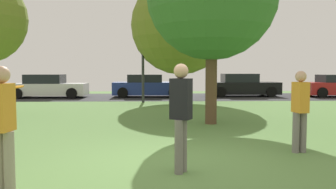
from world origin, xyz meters
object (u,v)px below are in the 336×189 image
birch_tree_lone (181,25)px  person_thrower (181,112)px  parked_car_white (48,87)px  parked_car_blue (148,86)px  person_walking (3,123)px  parked_car_black (242,86)px  frisbee_disc (17,87)px  street_lamp_post (143,59)px  person_bystander (300,108)px

birch_tree_lone → person_thrower: bearing=-94.1°
parked_car_white → parked_car_blue: (6.08, 0.42, 0.00)m
person_walking → parked_car_black: (7.68, 17.87, -0.30)m
person_thrower → frisbee_disc: size_ratio=4.81×
parked_car_white → parked_car_blue: 6.09m
person_thrower → street_lamp_post: size_ratio=0.40×
person_thrower → person_walking: 2.63m
birch_tree_lone → parked_car_white: 9.12m
birch_tree_lone → frisbee_disc: birch_tree_lone is taller
birch_tree_lone → person_walking: bearing=-103.7°
parked_car_white → person_thrower: bearing=-66.9°
parked_car_white → parked_car_black: 12.16m
person_walking → street_lamp_post: bearing=2.0°
birch_tree_lone → parked_car_blue: birch_tree_lone is taller
parked_car_blue → parked_car_black: parked_car_black is taller
parked_car_black → person_thrower: bearing=-107.1°
person_bystander → frisbee_disc: (-5.81, 0.44, 0.41)m
parked_car_blue → birch_tree_lone: bearing=-62.9°
parked_car_white → person_walking: bearing=-75.4°
parked_car_white → parked_car_black: size_ratio=1.01×
person_thrower → person_bystander: bearing=-123.8°
person_walking → birch_tree_lone: bearing=-5.7°
parked_car_blue → street_lamp_post: (-0.17, -3.89, 1.60)m
frisbee_disc → parked_car_blue: 15.12m
parked_car_white → parked_car_black: bearing=3.3°
person_bystander → parked_car_white: size_ratio=0.37×
person_bystander → person_thrower: bearing=108.4°
person_walking → street_lamp_post: street_lamp_post is taller
person_thrower → parked_car_white: 17.67m
birch_tree_lone → parked_car_blue: 5.21m
parked_car_white → parked_car_blue: size_ratio=1.03×
person_walking → parked_car_white: 17.74m
street_lamp_post → person_bystander: bearing=-72.8°
street_lamp_post → person_walking: bearing=-96.0°
parked_car_white → birch_tree_lone: bearing=-21.5°
frisbee_disc → parked_car_black: bearing=60.8°
parked_car_white → street_lamp_post: bearing=-30.4°
parked_car_blue → parked_car_black: 6.07m
frisbee_disc → parked_car_white: bearing=104.1°
parked_car_blue → frisbee_disc: bearing=-99.3°
street_lamp_post → birch_tree_lone: bearing=10.7°
person_bystander → street_lamp_post: (-3.54, 11.45, 1.33)m
person_thrower → person_bystander: 2.85m
birch_tree_lone → parked_car_white: (-7.88, 3.10, -3.40)m
person_thrower → person_walking: size_ratio=1.03×
birch_tree_lone → person_walking: size_ratio=3.83×
person_thrower → frisbee_disc: 3.75m
person_bystander → person_walking: 5.47m
birch_tree_lone → person_walking: birch_tree_lone is taller
person_thrower → parked_car_black: bearing=-78.8°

